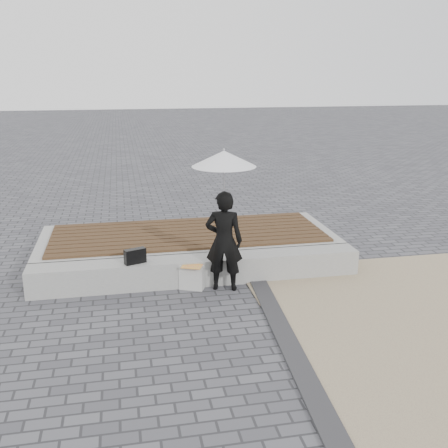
{
  "coord_description": "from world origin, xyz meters",
  "views": [
    {
      "loc": [
        -1.09,
        -5.86,
        3.11
      ],
      "look_at": [
        0.33,
        1.27,
        1.0
      ],
      "focal_mm": 42.45,
      "sensor_mm": 36.0,
      "label": 1
    }
  ],
  "objects_px": {
    "seating_ledge": "(199,270)",
    "parasol": "(224,159)",
    "canvas_tote": "(192,277)",
    "handbag": "(135,256)",
    "woman": "(224,241)"
  },
  "relations": [
    {
      "from": "seating_ledge",
      "to": "canvas_tote",
      "type": "relative_size",
      "value": 13.45
    },
    {
      "from": "canvas_tote",
      "to": "seating_ledge",
      "type": "bearing_deg",
      "value": 84.03
    },
    {
      "from": "seating_ledge",
      "to": "parasol",
      "type": "xyz_separation_m",
      "value": [
        0.33,
        -0.33,
        1.74
      ]
    },
    {
      "from": "woman",
      "to": "parasol",
      "type": "relative_size",
      "value": 1.29
    },
    {
      "from": "seating_ledge",
      "to": "canvas_tote",
      "type": "xyz_separation_m",
      "value": [
        -0.14,
        -0.24,
        -0.01
      ]
    },
    {
      "from": "woman",
      "to": "handbag",
      "type": "relative_size",
      "value": 4.75
    },
    {
      "from": "handbag",
      "to": "seating_ledge",
      "type": "bearing_deg",
      "value": -16.69
    },
    {
      "from": "seating_ledge",
      "to": "parasol",
      "type": "bearing_deg",
      "value": -45.11
    },
    {
      "from": "parasol",
      "to": "canvas_tote",
      "type": "bearing_deg",
      "value": 169.54
    },
    {
      "from": "seating_ledge",
      "to": "canvas_tote",
      "type": "height_order",
      "value": "seating_ledge"
    },
    {
      "from": "canvas_tote",
      "to": "handbag",
      "type": "bearing_deg",
      "value": -167.78
    },
    {
      "from": "parasol",
      "to": "woman",
      "type": "bearing_deg",
      "value": 0.0
    },
    {
      "from": "woman",
      "to": "parasol",
      "type": "bearing_deg",
      "value": -0.0
    },
    {
      "from": "woman",
      "to": "parasol",
      "type": "distance_m",
      "value": 1.2
    },
    {
      "from": "canvas_tote",
      "to": "woman",
      "type": "bearing_deg",
      "value": 13.8
    }
  ]
}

